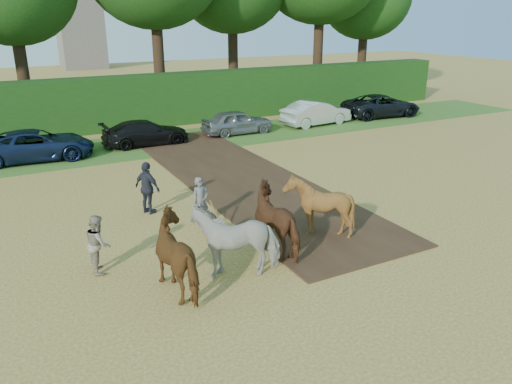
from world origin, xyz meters
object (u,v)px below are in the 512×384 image
object	(u,v)px
plough_team	(257,227)
parked_cars	(206,125)
spectator_near	(98,243)
spectator_far	(148,188)

from	to	relation	value
plough_team	parked_cars	xyz separation A→B (m)	(4.24, 13.63, -0.23)
spectator_near	plough_team	distance (m)	4.15
parked_cars	spectator_near	bearing A→B (deg)	-123.55
spectator_far	parked_cars	size ratio (longest dim) A/B	0.06
plough_team	parked_cars	bearing A→B (deg)	72.73
spectator_far	plough_team	bearing A→B (deg)	170.89
spectator_far	parked_cars	world-z (taller)	spectator_far
plough_team	spectator_far	bearing A→B (deg)	109.59
spectator_near	plough_team	xyz separation A→B (m)	(3.93, -1.32, 0.15)
parked_cars	spectator_far	bearing A→B (deg)	-123.15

